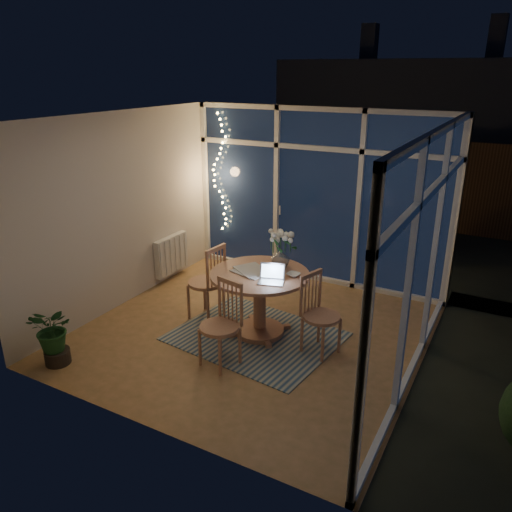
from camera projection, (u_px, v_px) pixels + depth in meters
name	position (u px, v px, depth m)	size (l,w,h in m)	color
floor	(253.00, 332.00, 6.24)	(4.00, 4.00, 0.00)	olive
ceiling	(252.00, 118.00, 5.32)	(4.00, 4.00, 0.00)	white
wall_back	(318.00, 197.00, 7.42)	(4.00, 0.04, 2.60)	beige
wall_front	(136.00, 299.00, 4.14)	(4.00, 0.04, 2.60)	beige
wall_left	(122.00, 211.00, 6.68)	(0.04, 4.00, 2.60)	beige
wall_right	(431.00, 264.00, 4.88)	(0.04, 4.00, 2.60)	beige
window_wall_back	(317.00, 198.00, 7.39)	(4.00, 0.10, 2.60)	silver
window_wall_right	(427.00, 263.00, 4.90)	(0.10, 4.00, 2.60)	silver
radiator	(171.00, 254.00, 7.71)	(0.10, 0.70, 0.58)	silver
fairy_lights	(219.00, 173.00, 7.98)	(0.24, 0.10, 1.85)	#EFC25F
garden_patio	(393.00, 234.00, 10.14)	(12.00, 6.00, 0.10)	black
garden_fence	(380.00, 180.00, 10.44)	(11.00, 0.08, 1.80)	#342112
neighbour_roof	(430.00, 107.00, 12.31)	(7.00, 3.00, 2.20)	#32363D
garden_shrubs	(304.00, 221.00, 9.23)	(0.90, 0.90, 0.90)	black
rug	(256.00, 336.00, 6.13)	(1.89, 1.52, 0.01)	#B3AF92
dining_table	(260.00, 304.00, 6.07)	(1.19, 1.19, 0.81)	#996045
chair_left	(205.00, 281.00, 6.45)	(0.48, 0.48, 1.04)	#996045
chair_right	(322.00, 315.00, 5.63)	(0.45, 0.45, 0.97)	#996045
chair_front	(219.00, 325.00, 5.39)	(0.46, 0.46, 0.98)	#996045
laptop	(271.00, 274.00, 5.63)	(0.29, 0.25, 0.21)	silver
flower_vase	(280.00, 259.00, 6.08)	(0.20, 0.20, 0.21)	silver
bowl	(293.00, 275.00, 5.83)	(0.15, 0.15, 0.04)	silver
newspapers	(253.00, 271.00, 5.98)	(0.42, 0.32, 0.02)	#BCB8B3
phone	(256.00, 275.00, 5.86)	(0.11, 0.05, 0.01)	black
potted_plant	(54.00, 333.00, 5.46)	(0.54, 0.47, 0.76)	#17411C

